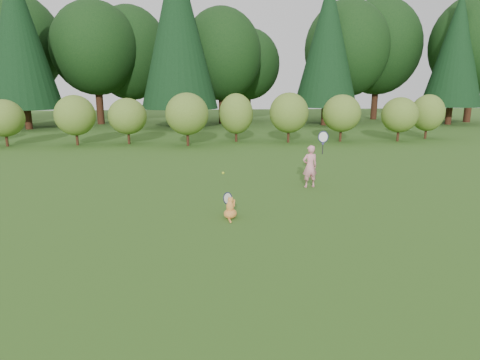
{
  "coord_description": "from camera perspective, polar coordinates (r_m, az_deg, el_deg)",
  "views": [
    {
      "loc": [
        -0.99,
        -9.19,
        3.01
      ],
      "look_at": [
        0.2,
        0.8,
        0.7
      ],
      "focal_mm": 30.0,
      "sensor_mm": 36.0,
      "label": 1
    }
  ],
  "objects": [
    {
      "name": "woodland_backdrop",
      "position": [
        32.52,
        -5.32,
        20.8
      ],
      "size": [
        48.0,
        10.0,
        15.0
      ],
      "primitive_type": null,
      "color": "black",
      "rests_on": "ground"
    },
    {
      "name": "cat",
      "position": [
        9.5,
        -1.41,
        -3.84
      ],
      "size": [
        0.51,
        0.74,
        0.71
      ],
      "rotation": [
        0.0,
        0.0,
        -0.39
      ],
      "color": "#C68026",
      "rests_on": "ground"
    },
    {
      "name": "tennis_ball",
      "position": [
        10.83,
        -2.42,
        1.01
      ],
      "size": [
        0.07,
        0.07,
        0.07
      ],
      "color": "#B4CD18",
      "rests_on": "ground"
    },
    {
      "name": "ground",
      "position": [
        9.72,
        -0.62,
        -5.11
      ],
      "size": [
        100.0,
        100.0,
        0.0
      ],
      "primitive_type": "plane",
      "color": "#254F16",
      "rests_on": "ground"
    },
    {
      "name": "child",
      "position": [
        12.54,
        9.97,
        2.06
      ],
      "size": [
        0.77,
        0.52,
        1.95
      ],
      "rotation": [
        0.0,
        0.0,
        3.26
      ],
      "color": "pink",
      "rests_on": "ground"
    },
    {
      "name": "shrub_row",
      "position": [
        22.27,
        -4.27,
        8.74
      ],
      "size": [
        28.0,
        3.0,
        2.8
      ],
      "primitive_type": null,
      "color": "#4D6920",
      "rests_on": "ground"
    }
  ]
}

